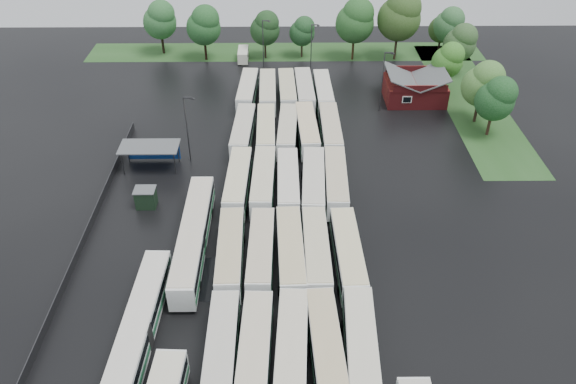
{
  "coord_description": "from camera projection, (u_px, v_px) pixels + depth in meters",
  "views": [
    {
      "loc": [
        1.42,
        -45.4,
        43.76
      ],
      "look_at": [
        2.0,
        12.0,
        2.5
      ],
      "focal_mm": 35.0,
      "sensor_mm": 36.0,
      "label": 1
    }
  ],
  "objects": [
    {
      "name": "ground",
      "position": [
        271.0,
        273.0,
        62.39
      ],
      "size": [
        160.0,
        160.0,
        0.0
      ],
      "primitive_type": "plane",
      "color": "black",
      "rests_on": "ground"
    },
    {
      "name": "brick_building",
      "position": [
        414.0,
        90.0,
        96.22
      ],
      "size": [
        10.07,
        8.6,
        5.39
      ],
      "color": "maroon",
      "rests_on": "ground"
    },
    {
      "name": "wash_shed",
      "position": [
        150.0,
        148.0,
        78.38
      ],
      "size": [
        8.2,
        4.2,
        3.58
      ],
      "color": "#2D2D30",
      "rests_on": "ground"
    },
    {
      "name": "utility_hut",
      "position": [
        146.0,
        198.0,
        71.71
      ],
      "size": [
        2.7,
        2.2,
        2.62
      ],
      "color": "black",
      "rests_on": "ground"
    },
    {
      "name": "grass_strip_north",
      "position": [
        285.0,
        52.0,
        115.02
      ],
      "size": [
        80.0,
        10.0,
        0.01
      ],
      "primitive_type": "cube",
      "color": "#244B1D",
      "rests_on": "ground"
    },
    {
      "name": "grass_strip_east",
      "position": [
        470.0,
        99.0,
        97.42
      ],
      "size": [
        10.0,
        50.0,
        0.01
      ],
      "primitive_type": "cube",
      "color": "#244B1D",
      "rests_on": "ground"
    },
    {
      "name": "west_fence",
      "position": [
        90.0,
        225.0,
        68.35
      ],
      "size": [
        0.1,
        50.0,
        1.2
      ],
      "primitive_type": "cube",
      "color": "#2D2D30",
      "rests_on": "ground"
    },
    {
      "name": "bus_r1c0",
      "position": [
        221.0,
        352.0,
        51.22
      ],
      "size": [
        2.79,
        12.77,
        3.55
      ],
      "rotation": [
        0.0,
        0.0,
        0.01
      ],
      "color": "silver",
      "rests_on": "ground"
    },
    {
      "name": "bus_r1c1",
      "position": [
        255.0,
        355.0,
        50.91
      ],
      "size": [
        3.22,
        13.24,
        3.66
      ],
      "rotation": [
        0.0,
        0.0,
        -0.03
      ],
      "color": "silver",
      "rests_on": "ground"
    },
    {
      "name": "bus_r1c2",
      "position": [
        291.0,
        353.0,
        51.11
      ],
      "size": [
        3.49,
        13.37,
        3.69
      ],
      "rotation": [
        0.0,
        0.0,
        -0.05
      ],
      "color": "silver",
      "rests_on": "ground"
    },
    {
      "name": "bus_r1c3",
      "position": [
        326.0,
        350.0,
        51.37
      ],
      "size": [
        3.38,
        13.1,
        3.62
      ],
      "rotation": [
        0.0,
        0.0,
        0.05
      ],
      "color": "silver",
      "rests_on": "ground"
    },
    {
      "name": "bus_r1c4",
      "position": [
        361.0,
        350.0,
        51.33
      ],
      "size": [
        3.48,
        13.33,
        3.68
      ],
      "rotation": [
        0.0,
        0.0,
        -0.05
      ],
      "color": "silver",
      "rests_on": "ground"
    },
    {
      "name": "bus_r2c0",
      "position": [
        230.0,
        253.0,
        62.18
      ],
      "size": [
        3.07,
        12.92,
        3.58
      ],
      "rotation": [
        0.0,
        0.0,
        0.03
      ],
      "color": "silver",
      "rests_on": "ground"
    },
    {
      "name": "bus_r2c1",
      "position": [
        261.0,
        253.0,
        62.25
      ],
      "size": [
        2.93,
        12.75,
        3.54
      ],
      "rotation": [
        0.0,
        0.0,
        -0.02
      ],
      "color": "silver",
      "rests_on": "ground"
    },
    {
      "name": "bus_r2c2",
      "position": [
        291.0,
        253.0,
        62.13
      ],
      "size": [
        3.23,
        13.24,
        3.66
      ],
      "rotation": [
        0.0,
        0.0,
        0.03
      ],
      "color": "silver",
      "rests_on": "ground"
    },
    {
      "name": "bus_r2c3",
      "position": [
        316.0,
        252.0,
        62.25
      ],
      "size": [
        2.86,
        12.96,
        3.6
      ],
      "rotation": [
        0.0,
        0.0,
        0.01
      ],
      "color": "silver",
      "rests_on": "ground"
    },
    {
      "name": "bus_r2c4",
      "position": [
        348.0,
        254.0,
        62.02
      ],
      "size": [
        3.1,
        13.13,
        3.64
      ],
      "rotation": [
        0.0,
        0.0,
        0.03
      ],
      "color": "silver",
      "rests_on": "ground"
    },
    {
      "name": "bus_r3c0",
      "position": [
        238.0,
        182.0,
        73.3
      ],
      "size": [
        3.17,
        13.13,
        3.63
      ],
      "rotation": [
        0.0,
        0.0,
        -0.03
      ],
      "color": "silver",
      "rests_on": "ground"
    },
    {
      "name": "bus_r3c1",
      "position": [
        263.0,
        182.0,
        73.43
      ],
      "size": [
        3.13,
        13.16,
        3.64
      ],
      "rotation": [
        0.0,
        0.0,
        -0.03
      ],
      "color": "silver",
      "rests_on": "ground"
    },
    {
      "name": "bus_r3c2",
      "position": [
        288.0,
        183.0,
        73.19
      ],
      "size": [
        2.82,
        12.95,
        3.6
      ],
      "rotation": [
        0.0,
        0.0,
        0.0
      ],
      "color": "silver",
      "rests_on": "ground"
    },
    {
      "name": "bus_r3c3",
      "position": [
        313.0,
        184.0,
        72.99
      ],
      "size": [
        3.49,
        13.5,
        3.73
      ],
      "rotation": [
        0.0,
        0.0,
        -0.05
      ],
      "color": "silver",
      "rests_on": "ground"
    },
    {
      "name": "bus_r3c4",
      "position": [
        336.0,
        182.0,
        73.4
      ],
      "size": [
        3.28,
        13.17,
        3.64
      ],
      "rotation": [
        0.0,
        0.0,
        -0.04
      ],
      "color": "silver",
      "rests_on": "ground"
    },
    {
      "name": "bus_r4c0",
      "position": [
        243.0,
        132.0,
        84.21
      ],
      "size": [
        3.32,
        12.96,
        3.58
      ],
      "rotation": [
        0.0,
        0.0,
        -0.05
      ],
      "color": "silver",
      "rests_on": "ground"
    },
    {
      "name": "bus_r4c1",
      "position": [
        266.0,
        131.0,
        84.32
      ],
      "size": [
        2.88,
        12.73,
        3.53
      ],
      "rotation": [
        0.0,
        0.0,
        0.01
      ],
      "color": "silver",
      "rests_on": "ground"
    },
    {
      "name": "bus_r4c2",
      "position": [
        288.0,
        131.0,
        84.37
      ],
      "size": [
        3.31,
        12.77,
        3.52
      ],
      "rotation": [
        0.0,
        0.0,
        -0.05
      ],
      "color": "silver",
      "rests_on": "ground"
    },
    {
      "name": "bus_r4c3",
      "position": [
        307.0,
        130.0,
        84.52
      ],
      "size": [
        3.4,
        13.19,
        3.64
      ],
      "rotation": [
        0.0,
        0.0,
        0.05
      ],
      "color": "silver",
      "rests_on": "ground"
    },
    {
      "name": "bus_r4c4",
      "position": [
        330.0,
        131.0,
        84.32
      ],
      "size": [
        2.85,
        13.13,
        3.65
      ],
      "rotation": [
        0.0,
        0.0,
        0.0
      ],
      "color": "silver",
      "rests_on": "ground"
    },
    {
      "name": "bus_r5c0",
      "position": [
        248.0,
        91.0,
        95.56
      ],
      "size": [
        3.3,
        12.91,
        3.56
      ],
      "rotation": [
        0.0,
        0.0,
        -0.05
      ],
      "color": "silver",
      "rests_on": "ground"
    },
    {
      "name": "bus_r5c1",
      "position": [
        268.0,
        92.0,
        95.32
      ],
      "size": [
        2.94,
        12.79,
        3.55
      ],
      "rotation": [
        0.0,
        0.0,
        0.02
      ],
      "color": "silver",
      "rests_on": "ground"
    },
    {
      "name": "bus_r5c2",
      "position": [
        287.0,
        91.0,
        95.57
      ],
      "size": [
        3.12,
        12.79,
        3.54
      ],
      "rotation": [
        0.0,
        0.0,
        0.03
      ],
      "color": "silver",
      "rests_on": "ground"
    },
    {
      "name": "bus_r5c3",
      "position": [
        304.0,
        91.0,
        95.48
      ],
      "size": [
        3.22,
        13.18,
        3.64
      ],
      "rotation": [
        0.0,
        0.0,
        0.03
      ],
      "color": "silver",
      "rests_on": "ground"
    },
    {
      "name": "bus_r5c4",
      "position": [
        323.0,
        92.0,
        95.25
      ],
      "size": [
        2.94,
        12.68,
        3.51
      ],
      "rotation": [
        0.0,
        0.0,
        0.02
      ],
      "color": "silver",
      "rests_on": "ground"
    },
    {
      "name": "artic_bus_west_b",
      "position": [
        194.0,
        237.0,
        64.3
      ],
      "size": [
        2.86,
        20.05,
        3.72
      ],
      "rotation": [
        0.0,
        0.0,
        -0.0
      ],
      "color": "silver",
      "rests_on": "ground"
    },
    {
      "name": "artic_bus_west_c",
      "position": [
        139.0,
        328.0,
        53.48
      ],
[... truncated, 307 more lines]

